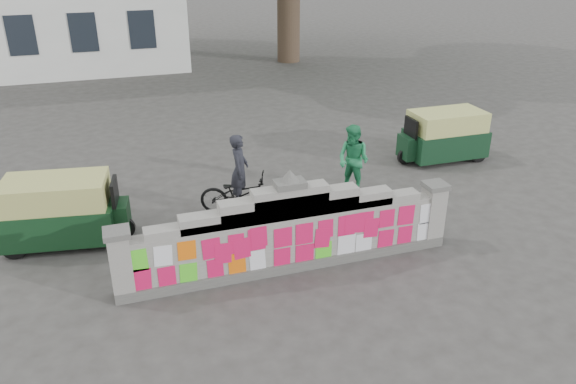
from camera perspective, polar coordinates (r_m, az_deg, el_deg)
name	(u,v)px	position (r m, az deg, el deg)	size (l,w,h in m)	color
ground	(290,268)	(10.74, 0.18, -7.68)	(100.00, 100.00, 0.00)	#383533
parapet_wall	(290,233)	(10.36, 0.19, -4.20)	(6.48, 0.44, 2.01)	#4C4C49
cyclist_bike	(240,194)	(12.55, -4.85, -0.22)	(0.64, 1.83, 0.96)	black
cyclist_rider	(240,180)	(12.42, -4.90, 1.18)	(0.59, 0.39, 1.63)	black
pedestrian	(353,160)	(13.49, 6.64, 3.25)	(0.83, 0.65, 1.70)	#258952
rickshaw_left	(62,210)	(12.11, -21.99, -1.74)	(2.60, 1.49, 1.40)	#113419
rickshaw_right	(444,135)	(16.11, 15.54, 5.60)	(2.50, 1.17, 1.38)	black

